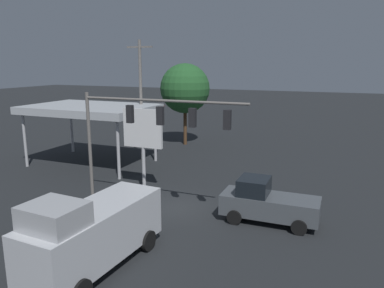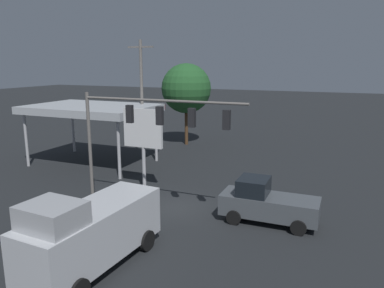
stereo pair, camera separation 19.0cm
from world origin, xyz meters
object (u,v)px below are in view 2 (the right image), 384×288
at_px(traffic_signal_assembly, 147,124).
at_px(pickup_parked, 266,203).
at_px(utility_pole, 142,99).
at_px(fire_hydrant, 44,216).
at_px(price_sign, 143,132).
at_px(delivery_truck, 91,232).
at_px(street_tree, 186,89).

relative_size(traffic_signal_assembly, pickup_parked, 1.87).
relative_size(utility_pole, fire_hydrant, 11.85).
bearing_deg(fire_hydrant, price_sign, -108.19).
bearing_deg(utility_pole, traffic_signal_assembly, 121.78).
height_order(pickup_parked, fire_hydrant, pickup_parked).
height_order(delivery_truck, fire_hydrant, delivery_truck).
height_order(traffic_signal_assembly, street_tree, street_tree).
distance_m(utility_pole, pickup_parked, 16.20).
bearing_deg(utility_pole, pickup_parked, 145.40).
bearing_deg(pickup_parked, traffic_signal_assembly, 12.50).
bearing_deg(price_sign, pickup_parked, 167.30).
relative_size(delivery_truck, fire_hydrant, 7.88).
height_order(street_tree, fire_hydrant, street_tree).
distance_m(pickup_parked, fire_hydrant, 12.09).
xyz_separation_m(price_sign, fire_hydrant, (2.27, 6.90, -3.64)).
bearing_deg(delivery_truck, street_tree, -161.52).
relative_size(delivery_truck, pickup_parked, 1.33).
height_order(price_sign, pickup_parked, price_sign).
distance_m(street_tree, fire_hydrant, 22.23).
bearing_deg(delivery_truck, price_sign, -158.64).
xyz_separation_m(pickup_parked, fire_hydrant, (11.02, 4.92, -0.67)).
distance_m(utility_pole, price_sign, 8.13).
height_order(traffic_signal_assembly, utility_pole, utility_pole).
distance_m(traffic_signal_assembly, utility_pole, 12.16).
relative_size(price_sign, pickup_parked, 1.07).
bearing_deg(pickup_parked, delivery_truck, 52.78).
distance_m(price_sign, fire_hydrant, 8.12).
bearing_deg(fire_hydrant, street_tree, -87.20).
xyz_separation_m(utility_pole, street_tree, (-0.76, -7.74, 0.42)).
bearing_deg(price_sign, street_tree, -77.21).
bearing_deg(price_sign, fire_hydrant, 71.81).
bearing_deg(price_sign, traffic_signal_assembly, 123.88).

